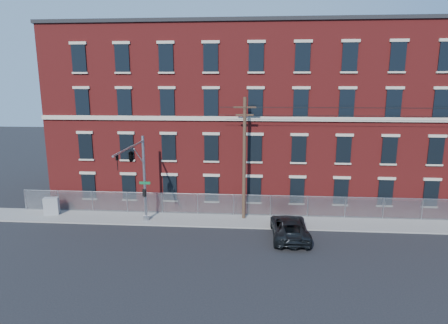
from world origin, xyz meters
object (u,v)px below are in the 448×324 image
object	(u,v)px
traffic_signal_mast	(135,163)
utility_cabinet	(51,206)
pickup_truck	(289,227)
utility_pole_near	(244,157)

from	to	relation	value
traffic_signal_mast	utility_cabinet	world-z (taller)	traffic_signal_mast
pickup_truck	traffic_signal_mast	bearing A→B (deg)	-1.55
utility_cabinet	pickup_truck	bearing A→B (deg)	-21.85
pickup_truck	utility_cabinet	world-z (taller)	utility_cabinet
traffic_signal_mast	utility_cabinet	size ratio (longest dim) A/B	4.68
traffic_signal_mast	pickup_truck	bearing A→B (deg)	-0.51
pickup_truck	utility_cabinet	distance (m)	20.16
traffic_signal_mast	utility_cabinet	distance (m)	10.06
traffic_signal_mast	utility_pole_near	distance (m)	8.70
traffic_signal_mast	pickup_truck	world-z (taller)	traffic_signal_mast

